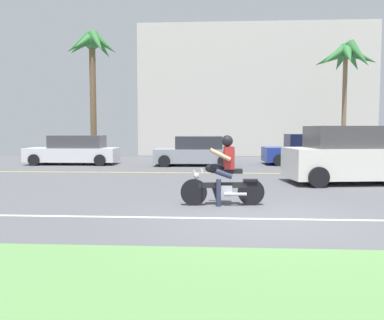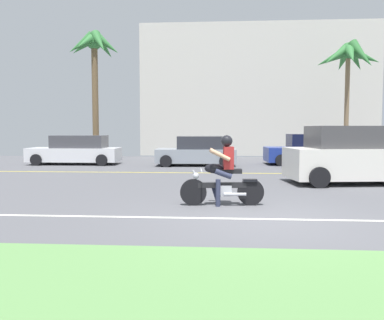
{
  "view_description": "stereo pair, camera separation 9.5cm",
  "coord_description": "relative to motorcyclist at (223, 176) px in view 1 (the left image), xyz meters",
  "views": [
    {
      "loc": [
        -0.87,
        -8.04,
        1.78
      ],
      "look_at": [
        -1.53,
        2.59,
        0.97
      ],
      "focal_mm": 38.26,
      "sensor_mm": 36.0,
      "label": 1
    },
    {
      "loc": [
        -0.77,
        -8.03,
        1.78
      ],
      "look_at": [
        -1.53,
        2.59,
        0.97
      ],
      "focal_mm": 38.26,
      "sensor_mm": 36.0,
      "label": 2
    }
  ],
  "objects": [
    {
      "name": "motorcyclist",
      "position": [
        0.0,
        0.0,
        0.0
      ],
      "size": [
        1.95,
        0.64,
        1.63
      ],
      "color": "black",
      "rests_on": "ground"
    },
    {
      "name": "lane_line_far",
      "position": [
        0.73,
        6.97,
        -0.69
      ],
      "size": [
        50.4,
        0.12,
        0.01
      ],
      "primitive_type": "cube",
      "color": "yellow",
      "rests_on": "ground"
    },
    {
      "name": "suv_nearby",
      "position": [
        4.4,
        4.17,
        0.22
      ],
      "size": [
        4.72,
        2.57,
        1.87
      ],
      "color": "white",
      "rests_on": "ground"
    },
    {
      "name": "palm_tree_0",
      "position": [
        -7.15,
        13.24,
        5.31
      ],
      "size": [
        3.1,
        3.06,
        7.2
      ],
      "color": "brown",
      "rests_on": "ground"
    },
    {
      "name": "building_far",
      "position": [
        2.38,
        19.58,
        3.66
      ],
      "size": [
        15.65,
        4.0,
        8.7
      ],
      "primitive_type": "cube",
      "color": "beige",
      "rests_on": "ground"
    },
    {
      "name": "parked_car_2",
      "position": [
        4.37,
        11.25,
        0.02
      ],
      "size": [
        4.3,
        2.13,
        1.52
      ],
      "color": "navy",
      "rests_on": "ground"
    },
    {
      "name": "palm_tree_1",
      "position": [
        7.07,
        14.36,
        4.95
      ],
      "size": [
        3.61,
        3.59,
        6.71
      ],
      "color": "#846B4C",
      "rests_on": "ground"
    },
    {
      "name": "grass_median",
      "position": [
        0.73,
        -5.52,
        -0.66
      ],
      "size": [
        56.0,
        3.8,
        0.06
      ],
      "primitive_type": "cube",
      "color": "#5B8C4C",
      "rests_on": "ground"
    },
    {
      "name": "ground",
      "position": [
        0.73,
        1.58,
        -0.71
      ],
      "size": [
        56.0,
        30.0,
        0.04
      ],
      "primitive_type": "cube",
      "color": "#545459"
    },
    {
      "name": "parked_car_1",
      "position": [
        -1.2,
        10.35,
        -0.02
      ],
      "size": [
        3.91,
        2.09,
        1.42
      ],
      "color": "#8C939E",
      "rests_on": "ground"
    },
    {
      "name": "parked_car_0",
      "position": [
        -7.31,
        10.56,
        -0.01
      ],
      "size": [
        4.51,
        1.87,
        1.45
      ],
      "color": "silver",
      "rests_on": "ground"
    },
    {
      "name": "lane_line_near",
      "position": [
        0.73,
        -1.42,
        -0.69
      ],
      "size": [
        50.4,
        0.12,
        0.01
      ],
      "primitive_type": "cube",
      "color": "silver",
      "rests_on": "ground"
    }
  ]
}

